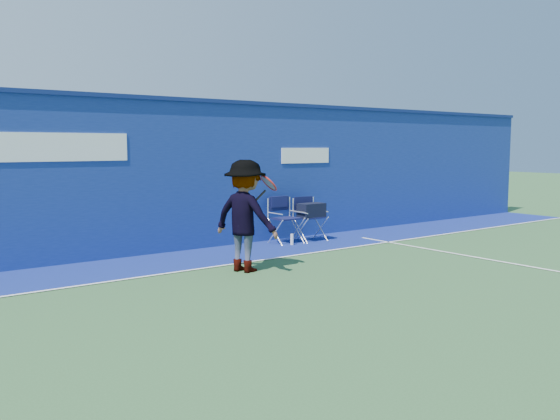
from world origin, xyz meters
TOP-DOWN VIEW (x-y plane):
  - ground at (0.00, 0.00)m, footprint 80.00×80.00m
  - stadium_wall at (-0.00, 5.20)m, footprint 24.00×0.50m
  - out_of_bounds_strip at (0.00, 4.10)m, footprint 24.00×1.80m
  - court_lines at (0.00, 0.60)m, footprint 24.00×12.00m
  - directors_chair_left at (2.64, 4.51)m, footprint 0.60×0.56m
  - directors_chair_right at (3.27, 4.41)m, footprint 0.59×0.53m
  - water_bottle at (2.60, 4.22)m, footprint 0.07×0.07m
  - tennis_player at (0.33, 2.61)m, footprint 1.11×1.39m

SIDE VIEW (x-z plane):
  - ground at x=0.00m, z-range 0.00..0.00m
  - out_of_bounds_strip at x=0.00m, z-range 0.00..0.01m
  - court_lines at x=0.00m, z-range 0.01..0.01m
  - water_bottle at x=2.60m, z-range 0.00..0.24m
  - directors_chair_left at x=2.64m, z-range -0.17..0.84m
  - directors_chair_right at x=3.27m, z-range -0.08..0.90m
  - tennis_player at x=0.33m, z-range 0.00..1.89m
  - stadium_wall at x=0.00m, z-range 0.01..3.09m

